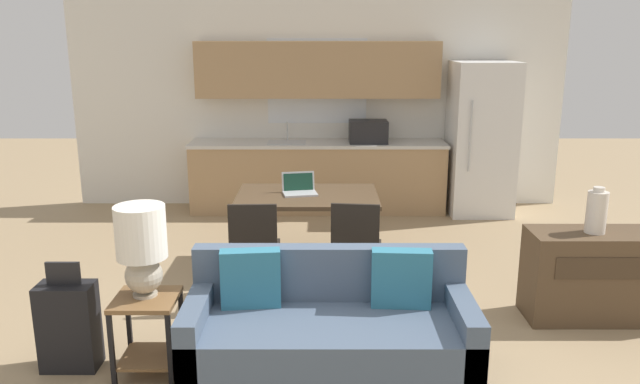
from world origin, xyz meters
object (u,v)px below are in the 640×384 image
Objects in this scene: dining_table at (307,201)px; side_table at (148,323)px; credenza at (608,275)px; dining_chair_near_right at (356,245)px; laptop at (299,188)px; suitcase at (69,326)px; couch at (330,328)px; dining_chair_near_left at (254,245)px; refrigerator at (481,139)px; vase at (597,212)px; table_lamp at (142,245)px.

dining_table is 2.45× the size of side_table.
credenza is 1.43× the size of dining_chair_near_right.
laptop is (0.95, 2.07, 0.41)m from side_table.
dining_chair_near_right is at bearing 28.98° from suitcase.
dining_chair_near_left reaches higher than couch.
refrigerator is 3.30m from dining_chair_near_right.
couch is at bearing -158.63° from credenza.
dining_chair_near_left is at bearing -117.18° from dining_table.
vase reaches higher than laptop.
dining_chair_near_left is 1.16× the size of suitcase.
suitcase is at bearing 172.01° from side_table.
refrigerator is 3.83m from dining_chair_near_left.
couch reaches higher than dining_table.
table_lamp is 1.68× the size of vase.
table_lamp is at bearing -125.79° from laptop.
side_table is at bearing -116.91° from dining_table.
couch reaches higher than side_table.
table_lamp reaches higher than credenza.
vase reaches higher than dining_chair_near_right.
dining_table is 2.20× the size of table_lamp.
refrigerator is at bearing 42.00° from dining_table.
table_lamp is at bearing 177.58° from couch.
laptop reaches higher than couch.
dining_chair_near_right is 2.48× the size of laptop.
refrigerator is 5.29× the size of laptop.
dining_table is at bearing -138.00° from refrigerator.
table_lamp is (-0.01, 0.03, 0.54)m from side_table.
vase is 0.41× the size of dining_chair_near_right.
credenza is (2.43, -1.17, -0.30)m from dining_table.
credenza is at bearing 177.36° from dining_chair_near_right.
couch is at bearing -3.10° from suitcase.
table_lamp is (-1.04, -1.99, 0.24)m from dining_table.
vase reaches higher than suitcase.
laptop reaches higher than side_table.
couch is at bearing -116.30° from refrigerator.
table_lamp reaches higher than dining_chair_near_left.
vase is 0.41× the size of dining_chair_near_left.
refrigerator is at bearing 50.92° from table_lamp.
vase is (2.09, 0.87, 0.56)m from couch.
laptop is at bearing 148.39° from dining_table.
credenza is 2.04m from dining_chair_near_right.
laptop is 2.55m from suitcase.
dining_chair_near_left is 1.00× the size of dining_chair_near_right.
refrigerator reaches higher than side_table.
credenza is 1.43× the size of dining_chair_near_left.
side_table is 0.62× the size of dining_chair_near_right.
refrigerator reaches higher than dining_table.
dining_chair_near_right is at bearing -121.95° from refrigerator.
credenza is (2.24, 0.88, 0.02)m from couch.
couch is at bearing -0.83° from side_table.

